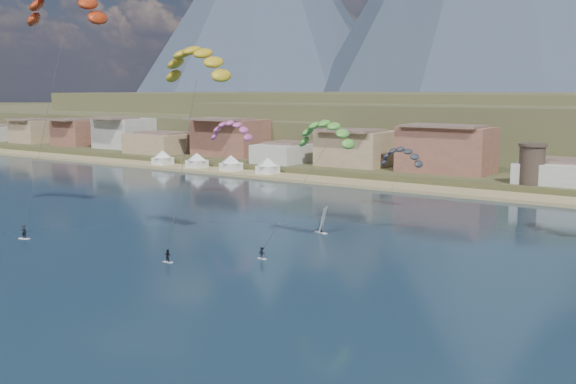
{
  "coord_description": "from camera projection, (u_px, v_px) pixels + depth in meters",
  "views": [
    {
      "loc": [
        45.83,
        -33.54,
        21.95
      ],
      "look_at": [
        0.0,
        32.0,
        10.0
      ],
      "focal_mm": 43.27,
      "sensor_mm": 36.0,
      "label": 1
    }
  ],
  "objects": [
    {
      "name": "ground",
      "position": [
        63.0,
        361.0,
        56.4
      ],
      "size": [
        2400.0,
        2400.0,
        0.0
      ],
      "primitive_type": "plane",
      "color": "black",
      "rests_on": "ground"
    },
    {
      "name": "beach",
      "position": [
        494.0,
        195.0,
        142.28
      ],
      "size": [
        2200.0,
        12.0,
        0.9
      ],
      "color": "tan",
      "rests_on": "ground"
    },
    {
      "name": "town",
      "position": [
        362.0,
        144.0,
        176.77
      ],
      "size": [
        400.0,
        24.0,
        12.0
      ],
      "color": "silver",
      "rests_on": "ground"
    },
    {
      "name": "watchtower",
      "position": [
        532.0,
        164.0,
        145.02
      ],
      "size": [
        5.82,
        5.82,
        8.6
      ],
      "color": "#47382D",
      "rests_on": "ground"
    },
    {
      "name": "beach_tents",
      "position": [
        213.0,
        158.0,
        184.98
      ],
      "size": [
        43.4,
        6.4,
        5.0
      ],
      "color": "white",
      "rests_on": "ground"
    },
    {
      "name": "kitesurfer_red",
      "position": [
        64.0,
        0.0,
        109.7
      ],
      "size": [
        15.03,
        18.33,
        39.47
      ],
      "color": "silver",
      "rests_on": "ground"
    },
    {
      "name": "kitesurfer_yellow",
      "position": [
        196.0,
        59.0,
        92.92
      ],
      "size": [
        11.04,
        11.3,
        28.6
      ],
      "color": "silver",
      "rests_on": "ground"
    },
    {
      "name": "kitesurfer_green",
      "position": [
        325.0,
        131.0,
        94.39
      ],
      "size": [
        8.69,
        12.41,
        19.51
      ],
      "color": "silver",
      "rests_on": "ground"
    },
    {
      "name": "distant_kite_pink",
      "position": [
        231.0,
        127.0,
        138.42
      ],
      "size": [
        9.76,
        6.77,
        17.46
      ],
      "color": "#262626",
      "rests_on": "ground"
    },
    {
      "name": "distant_kite_dark",
      "position": [
        401.0,
        153.0,
        126.33
      ],
      "size": [
        8.45,
        5.82,
        13.64
      ],
      "color": "#262626",
      "rests_on": "ground"
    },
    {
      "name": "windsurfer",
      "position": [
        322.0,
        225.0,
        106.16
      ],
      "size": [
        2.38,
        2.62,
        4.07
      ],
      "color": "silver",
      "rests_on": "ground"
    }
  ]
}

